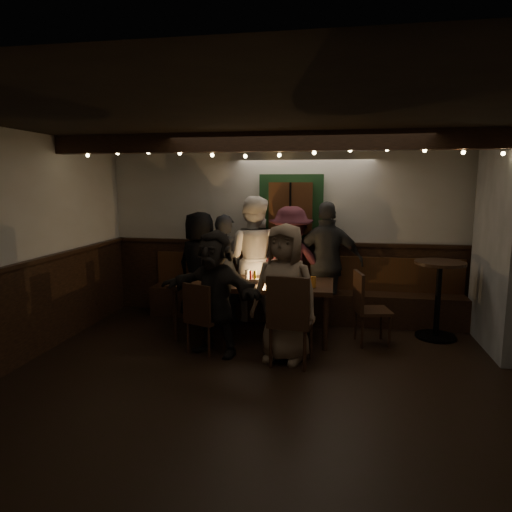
% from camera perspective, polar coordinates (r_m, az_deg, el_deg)
% --- Properties ---
extents(room, '(6.02, 5.01, 2.62)m').
position_cam_1_polar(room, '(5.89, 15.69, -0.48)').
color(room, black).
rests_on(room, ground).
extents(dining_table, '(2.07, 0.89, 0.90)m').
position_cam_1_polar(dining_table, '(6.00, -0.34, -3.84)').
color(dining_table, black).
rests_on(dining_table, ground).
extents(chair_near_left, '(0.51, 0.51, 0.86)m').
position_cam_1_polar(chair_near_left, '(5.47, -6.78, -7.23)').
color(chair_near_left, black).
rests_on(chair_near_left, ground).
extents(chair_near_right, '(0.52, 0.52, 1.04)m').
position_cam_1_polar(chair_near_right, '(5.05, 4.23, -7.43)').
color(chair_near_right, black).
rests_on(chair_near_right, ground).
extents(chair_end, '(0.50, 0.50, 0.93)m').
position_cam_1_polar(chair_end, '(5.92, 13.59, -5.83)').
color(chair_end, black).
rests_on(chair_end, ground).
extents(high_top, '(0.64, 0.64, 1.02)m').
position_cam_1_polar(high_top, '(6.40, 21.84, -3.96)').
color(high_top, black).
rests_on(high_top, ground).
extents(person_a, '(0.92, 0.76, 1.61)m').
position_cam_1_polar(person_a, '(6.80, -7.03, -1.26)').
color(person_a, black).
rests_on(person_a, ground).
extents(person_b, '(0.63, 0.47, 1.58)m').
position_cam_1_polar(person_b, '(6.70, -3.95, -1.50)').
color(person_b, black).
rests_on(person_b, ground).
extents(person_c, '(0.97, 0.80, 1.83)m').
position_cam_1_polar(person_c, '(6.73, -0.42, -0.33)').
color(person_c, white).
rests_on(person_c, ground).
extents(person_d, '(1.19, 0.83, 1.69)m').
position_cam_1_polar(person_d, '(6.61, 4.35, -1.15)').
color(person_d, '#3E1821').
rests_on(person_d, ground).
extents(person_e, '(1.08, 0.54, 1.77)m').
position_cam_1_polar(person_e, '(6.62, 8.88, -0.90)').
color(person_e, '#2D2D2E').
rests_on(person_e, ground).
extents(person_f, '(1.45, 0.89, 1.49)m').
position_cam_1_polar(person_f, '(5.41, -5.16, -4.56)').
color(person_f, black).
rests_on(person_f, ground).
extents(person_g, '(0.86, 0.66, 1.58)m').
position_cam_1_polar(person_g, '(5.18, 3.59, -4.63)').
color(person_g, '#7F6753').
rests_on(person_g, ground).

